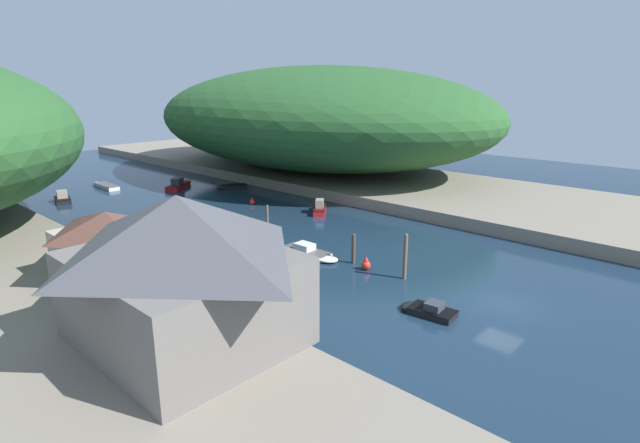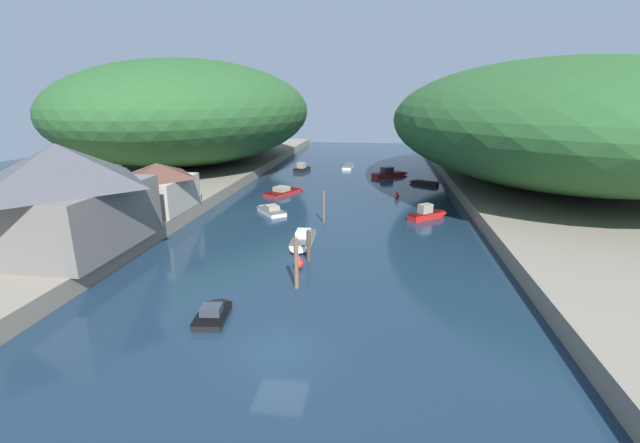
{
  "view_description": "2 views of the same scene",
  "coord_description": "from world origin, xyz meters",
  "px_view_note": "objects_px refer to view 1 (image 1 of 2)",
  "views": [
    {
      "loc": [
        -29.3,
        -11.41,
        13.71
      ],
      "look_at": [
        0.8,
        16.73,
        2.18
      ],
      "focal_mm": 28.0,
      "sensor_mm": 36.0,
      "label": 1
    },
    {
      "loc": [
        4.4,
        -17.3,
        11.74
      ],
      "look_at": [
        -0.4,
        16.5,
        1.67
      ],
      "focal_mm": 24.0,
      "sensor_mm": 36.0,
      "label": 2
    }
  ],
  "objects_px": {
    "boat_red_skiff": "(311,253)",
    "person_by_boathouse": "(180,280)",
    "channel_buoy_far": "(252,202)",
    "boat_open_rowboat": "(62,198)",
    "boat_far_right_bank": "(231,187)",
    "boathouse_shed": "(109,244)",
    "boat_yellow_tender": "(104,186)",
    "waterfront_building": "(181,267)",
    "boat_small_dinghy": "(320,208)",
    "boat_white_cruiser": "(428,310)",
    "boat_navy_launch": "(136,224)",
    "person_on_quay": "(127,257)",
    "channel_buoy_near": "(366,264)",
    "boat_far_upstream": "(180,184)",
    "boat_near_quay": "(192,243)"
  },
  "relations": [
    {
      "from": "boat_small_dinghy",
      "to": "person_on_quay",
      "type": "height_order",
      "value": "person_on_quay"
    },
    {
      "from": "boat_small_dinghy",
      "to": "boat_navy_launch",
      "type": "height_order",
      "value": "boat_small_dinghy"
    },
    {
      "from": "person_on_quay",
      "to": "boathouse_shed",
      "type": "bearing_deg",
      "value": 127.49
    },
    {
      "from": "waterfront_building",
      "to": "boat_yellow_tender",
      "type": "height_order",
      "value": "waterfront_building"
    },
    {
      "from": "boat_far_upstream",
      "to": "person_by_boathouse",
      "type": "distance_m",
      "value": 39.64
    },
    {
      "from": "waterfront_building",
      "to": "boat_far_upstream",
      "type": "distance_m",
      "value": 45.41
    },
    {
      "from": "boat_red_skiff",
      "to": "boat_far_right_bank",
      "type": "bearing_deg",
      "value": -116.18
    },
    {
      "from": "boat_red_skiff",
      "to": "person_on_quay",
      "type": "bearing_deg",
      "value": -21.43
    },
    {
      "from": "boat_far_upstream",
      "to": "boat_white_cruiser",
      "type": "xyz_separation_m",
      "value": [
        -10.4,
        -44.69,
        -0.17
      ]
    },
    {
      "from": "boat_far_right_bank",
      "to": "boat_navy_launch",
      "type": "bearing_deg",
      "value": 141.87
    },
    {
      "from": "boat_near_quay",
      "to": "boat_navy_launch",
      "type": "bearing_deg",
      "value": 54.84
    },
    {
      "from": "person_by_boathouse",
      "to": "channel_buoy_near",
      "type": "bearing_deg",
      "value": -104.04
    },
    {
      "from": "boat_small_dinghy",
      "to": "waterfront_building",
      "type": "bearing_deg",
      "value": -99.6
    },
    {
      "from": "boat_yellow_tender",
      "to": "channel_buoy_near",
      "type": "bearing_deg",
      "value": -88.65
    },
    {
      "from": "boat_open_rowboat",
      "to": "boat_near_quay",
      "type": "relative_size",
      "value": 0.9
    },
    {
      "from": "boat_navy_launch",
      "to": "channel_buoy_near",
      "type": "relative_size",
      "value": 5.8
    },
    {
      "from": "boathouse_shed",
      "to": "person_on_quay",
      "type": "height_order",
      "value": "boathouse_shed"
    },
    {
      "from": "boat_open_rowboat",
      "to": "boat_white_cruiser",
      "type": "distance_m",
      "value": 47.78
    },
    {
      "from": "waterfront_building",
      "to": "boat_red_skiff",
      "type": "height_order",
      "value": "waterfront_building"
    },
    {
      "from": "waterfront_building",
      "to": "boat_near_quay",
      "type": "distance_m",
      "value": 19.56
    },
    {
      "from": "channel_buoy_near",
      "to": "boat_white_cruiser",
      "type": "bearing_deg",
      "value": -114.29
    },
    {
      "from": "boat_open_rowboat",
      "to": "boat_far_right_bank",
      "type": "distance_m",
      "value": 20.19
    },
    {
      "from": "boat_small_dinghy",
      "to": "channel_buoy_near",
      "type": "height_order",
      "value": "boat_small_dinghy"
    },
    {
      "from": "channel_buoy_far",
      "to": "person_by_boathouse",
      "type": "relative_size",
      "value": 0.55
    },
    {
      "from": "waterfront_building",
      "to": "boathouse_shed",
      "type": "distance_m",
      "value": 10.9
    },
    {
      "from": "boat_far_right_bank",
      "to": "person_by_boathouse",
      "type": "height_order",
      "value": "person_by_boathouse"
    },
    {
      "from": "waterfront_building",
      "to": "person_on_quay",
      "type": "bearing_deg",
      "value": 77.22
    },
    {
      "from": "boat_red_skiff",
      "to": "person_by_boathouse",
      "type": "bearing_deg",
      "value": 5.34
    },
    {
      "from": "waterfront_building",
      "to": "boat_small_dinghy",
      "type": "distance_m",
      "value": 31.45
    },
    {
      "from": "boat_navy_launch",
      "to": "person_by_boathouse",
      "type": "xyz_separation_m",
      "value": [
        -7.4,
        -20.2,
        1.97
      ]
    },
    {
      "from": "boathouse_shed",
      "to": "boat_yellow_tender",
      "type": "height_order",
      "value": "boathouse_shed"
    },
    {
      "from": "boat_near_quay",
      "to": "boat_red_skiff",
      "type": "relative_size",
      "value": 0.88
    },
    {
      "from": "person_on_quay",
      "to": "person_by_boathouse",
      "type": "relative_size",
      "value": 1.0
    },
    {
      "from": "boat_small_dinghy",
      "to": "person_on_quay",
      "type": "xyz_separation_m",
      "value": [
        -24.23,
        -4.68,
        1.79
      ]
    },
    {
      "from": "boat_red_skiff",
      "to": "channel_buoy_far",
      "type": "xyz_separation_m",
      "value": [
        8.19,
        17.37,
        0.07
      ]
    },
    {
      "from": "boat_open_rowboat",
      "to": "boat_red_skiff",
      "type": "relative_size",
      "value": 0.79
    },
    {
      "from": "boat_white_cruiser",
      "to": "person_by_boathouse",
      "type": "bearing_deg",
      "value": 126.75
    },
    {
      "from": "waterfront_building",
      "to": "boat_white_cruiser",
      "type": "bearing_deg",
      "value": -25.0
    },
    {
      "from": "boat_navy_launch",
      "to": "channel_buoy_near",
      "type": "height_order",
      "value": "channel_buoy_near"
    },
    {
      "from": "boathouse_shed",
      "to": "boat_near_quay",
      "type": "xyz_separation_m",
      "value": [
        9.34,
        5.04,
        -3.3
      ]
    },
    {
      "from": "boat_open_rowboat",
      "to": "person_by_boathouse",
      "type": "xyz_separation_m",
      "value": [
        -6.65,
        -36.7,
        1.83
      ]
    },
    {
      "from": "boat_red_skiff",
      "to": "person_on_quay",
      "type": "height_order",
      "value": "person_on_quay"
    },
    {
      "from": "waterfront_building",
      "to": "person_on_quay",
      "type": "relative_size",
      "value": 6.54
    },
    {
      "from": "boathouse_shed",
      "to": "boat_white_cruiser",
      "type": "bearing_deg",
      "value": -54.84
    },
    {
      "from": "waterfront_building",
      "to": "person_on_quay",
      "type": "height_order",
      "value": "waterfront_building"
    },
    {
      "from": "waterfront_building",
      "to": "boat_navy_launch",
      "type": "relative_size",
      "value": 1.75
    },
    {
      "from": "boathouse_shed",
      "to": "boat_far_upstream",
      "type": "distance_m",
      "value": 35.81
    },
    {
      "from": "boathouse_shed",
      "to": "boat_small_dinghy",
      "type": "bearing_deg",
      "value": 11.31
    },
    {
      "from": "channel_buoy_near",
      "to": "person_by_boathouse",
      "type": "relative_size",
      "value": 0.64
    },
    {
      "from": "boat_white_cruiser",
      "to": "boat_yellow_tender",
      "type": "distance_m",
      "value": 52.19
    }
  ]
}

